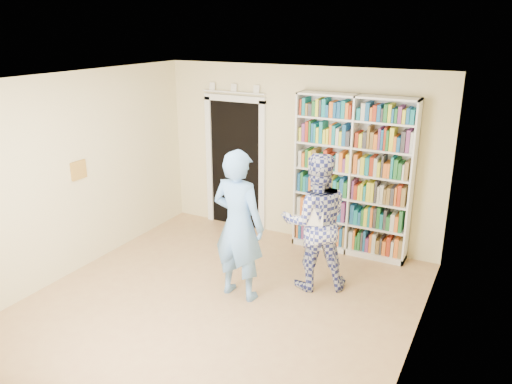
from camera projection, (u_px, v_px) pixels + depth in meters
floor at (214, 309)px, 6.02m from camera, size 5.00×5.00×0.00m
ceiling at (207, 82)px, 5.16m from camera, size 5.00×5.00×0.00m
wall_back at (298, 155)px, 7.69m from camera, size 4.50×0.00×4.50m
wall_left at (66, 177)px, 6.57m from camera, size 0.00×5.00×5.00m
wall_right at (417, 243)px, 4.61m from camera, size 0.00×5.00×5.00m
bookshelf at (352, 176)px, 7.21m from camera, size 1.71×0.32×2.35m
doorway at (235, 158)px, 8.21m from camera, size 1.10×0.08×2.43m
wall_art at (79, 170)px, 6.72m from camera, size 0.03×0.25×0.25m
man_blue at (238, 225)px, 6.05m from camera, size 0.72×0.50×1.90m
man_plaid at (315, 222)px, 6.29m from camera, size 1.09×1.02×1.79m
paper_sheet at (314, 213)px, 5.99m from camera, size 0.22×0.08×0.33m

